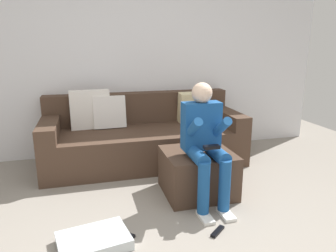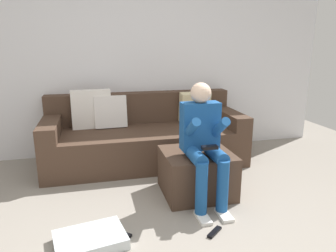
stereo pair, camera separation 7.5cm
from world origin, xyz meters
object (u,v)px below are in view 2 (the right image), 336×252
at_px(ottoman, 197,173).
at_px(person_seated, 204,139).
at_px(couch_sectional, 144,137).
at_px(storage_bin, 90,240).
at_px(remote_near_ottoman, 214,232).
at_px(remote_by_storage_bin, 121,234).

xyz_separation_m(ottoman, person_seated, (-0.01, -0.19, 0.40)).
distance_m(couch_sectional, storage_bin, 1.81).
relative_size(remote_near_ottoman, remote_by_storage_bin, 1.00).
bearing_deg(ottoman, storage_bin, -149.21).
bearing_deg(person_seated, remote_near_ottoman, -98.66).
distance_m(ottoman, person_seated, 0.45).
bearing_deg(remote_by_storage_bin, ottoman, 79.02).
xyz_separation_m(storage_bin, remote_by_storage_bin, (0.24, 0.07, -0.03)).
bearing_deg(couch_sectional, remote_by_storage_bin, -105.74).
distance_m(couch_sectional, ottoman, 1.10).
distance_m(person_seated, remote_near_ottoman, 0.80).
xyz_separation_m(person_seated, storage_bin, (-1.04, -0.43, -0.58)).
relative_size(couch_sectional, remote_by_storage_bin, 14.09).
xyz_separation_m(person_seated, remote_by_storage_bin, (-0.80, -0.36, -0.61)).
distance_m(storage_bin, remote_by_storage_bin, 0.25).
distance_m(ottoman, remote_by_storage_bin, 1.00).
height_order(ottoman, person_seated, person_seated).
relative_size(ottoman, remote_near_ottoman, 3.88).
xyz_separation_m(storage_bin, remote_near_ottoman, (0.96, -0.08, -0.03)).
xyz_separation_m(couch_sectional, remote_near_ottoman, (0.28, -1.73, -0.31)).
relative_size(couch_sectional, storage_bin, 4.73).
distance_m(couch_sectional, person_seated, 1.31).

